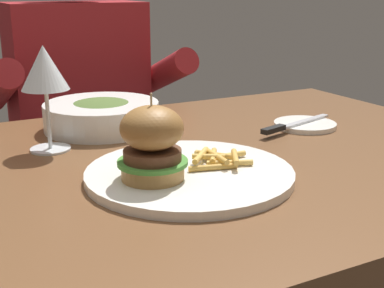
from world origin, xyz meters
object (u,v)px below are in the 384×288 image
(bread_plate, at_px, (305,125))
(table_knife, at_px, (291,125))
(wine_glass, at_px, (44,71))
(soup_bowl, at_px, (102,115))
(diner_person, at_px, (83,151))
(main_plate, at_px, (190,174))
(burger_sandwich, at_px, (152,143))

(bread_plate, xyz_separation_m, table_knife, (-0.05, -0.01, 0.01))
(wine_glass, xyz_separation_m, soup_bowl, (0.13, 0.10, -0.11))
(soup_bowl, relative_size, diner_person, 0.20)
(main_plate, relative_size, soup_bowl, 1.37)
(wine_glass, bearing_deg, diner_person, 68.79)
(main_plate, bearing_deg, soup_bowl, 93.95)
(wine_glass, distance_m, table_knife, 0.49)
(bread_plate, height_order, soup_bowl, soup_bowl)
(soup_bowl, height_order, diner_person, diner_person)
(burger_sandwich, height_order, soup_bowl, burger_sandwich)
(wine_glass, relative_size, table_knife, 0.89)
(burger_sandwich, height_order, diner_person, diner_person)
(soup_bowl, bearing_deg, table_knife, -30.99)
(main_plate, bearing_deg, bread_plate, 24.43)
(burger_sandwich, bearing_deg, bread_plate, 22.14)
(bread_plate, height_order, table_knife, table_knife)
(bread_plate, bearing_deg, diner_person, 116.33)
(main_plate, height_order, burger_sandwich, burger_sandwich)
(diner_person, bearing_deg, table_knife, -67.88)
(wine_glass, height_order, soup_bowl, wine_glass)
(table_knife, xyz_separation_m, diner_person, (-0.25, 0.63, -0.19))
(main_plate, relative_size, table_knife, 1.53)
(table_knife, bearing_deg, wine_glass, 167.89)
(burger_sandwich, relative_size, wine_glass, 0.68)
(wine_glass, distance_m, soup_bowl, 0.20)
(burger_sandwich, distance_m, soup_bowl, 0.36)
(bread_plate, bearing_deg, main_plate, -155.57)
(main_plate, distance_m, bread_plate, 0.39)
(burger_sandwich, distance_m, bread_plate, 0.46)
(table_knife, distance_m, diner_person, 0.70)
(bread_plate, bearing_deg, table_knife, -163.75)
(main_plate, distance_m, diner_person, 0.79)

